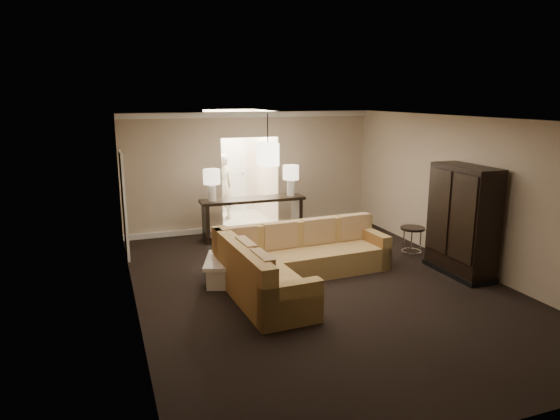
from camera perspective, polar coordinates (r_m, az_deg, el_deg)
name	(u,v)px	position (r m, az deg, el deg)	size (l,w,h in m)	color
ground	(319,285)	(8.64, 4.45, -8.56)	(8.00, 8.00, 0.00)	black
wall_back	(250,171)	(11.93, -3.39, 4.44)	(6.00, 0.04, 2.80)	#C1AD91
wall_front	(502,294)	(5.04, 24.07, -8.76)	(6.00, 0.04, 2.80)	#C1AD91
wall_left	(131,221)	(7.53, -16.66, -1.16)	(0.04, 8.00, 2.80)	#C1AD91
wall_right	(468,193)	(9.85, 20.72, 1.79)	(0.04, 8.00, 2.80)	#C1AD91
ceiling	(322,119)	(8.05, 4.80, 10.32)	(6.00, 8.00, 0.02)	white
crown_molding	(250,115)	(11.75, -3.41, 10.83)	(6.00, 0.10, 0.12)	white
baseboard	(252,226)	(12.15, -3.24, -1.86)	(6.00, 0.10, 0.12)	white
side_door	(124,205)	(10.33, -17.37, 0.56)	(0.05, 0.90, 2.10)	white
foyer	(236,168)	(13.22, -5.06, 4.81)	(1.44, 2.02, 2.80)	beige
sectional_sofa	(293,263)	(8.59, 1.55, -6.02)	(3.16, 2.55, 0.93)	brown
coffee_table	(236,269)	(8.77, -5.09, -6.78)	(1.29, 1.29, 0.43)	white
console_table	(253,214)	(11.28, -3.13, -0.48)	(2.37, 0.57, 0.91)	black
armoire	(462,223)	(9.45, 20.10, -1.41)	(0.59, 1.38, 1.98)	black
drink_table	(412,236)	(10.31, 14.88, -2.84)	(0.48, 0.48, 0.61)	black
table_lamp_left	(212,180)	(10.90, -7.81, 3.43)	(0.37, 0.37, 0.70)	white
table_lamp_right	(291,176)	(11.40, 1.25, 3.96)	(0.37, 0.37, 0.70)	white
pendant_light	(268,154)	(10.62, -1.41, 6.41)	(0.38, 0.38, 1.09)	black
person	(222,183)	(12.94, -6.69, 3.04)	(0.69, 0.46, 1.91)	beige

